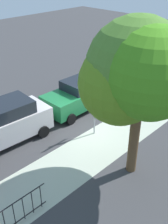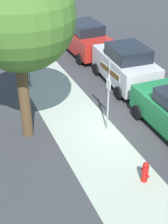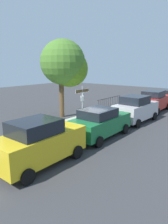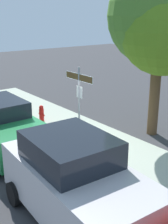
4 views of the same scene
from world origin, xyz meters
The scene contains 10 objects.
ground_plane centered at (0.00, 0.00, 0.00)m, with size 60.00×60.00×0.00m, color #38383A.
sidewalk_strip centered at (2.00, 1.30, 0.00)m, with size 24.00×2.60×0.00m, color #A5AF9C.
street_sign centered at (0.12, 0.40, 2.07)m, with size 1.54×0.07×2.98m.
shade_tree centered at (1.38, 3.44, 4.57)m, with size 3.97×4.29×6.58m.
car_yellow centered at (-6.05, -2.01, 1.05)m, with size 4.33×2.14×2.13m.
car_green centered at (-1.25, -2.10, 0.94)m, with size 4.52×2.19×1.85m.
car_silver centered at (3.55, -2.31, 1.05)m, with size 4.41×2.36×2.11m.
car_red centered at (8.35, -2.05, 1.02)m, with size 4.71×2.17×2.04m.
iron_fence centered at (7.21, 2.30, 0.56)m, with size 4.56×0.04×1.07m.
fire_hydrant centered at (-3.03, 0.60, 0.38)m, with size 0.42×0.22×0.78m.
Camera 3 is at (-11.80, -9.07, 4.48)m, focal length 33.39 mm.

